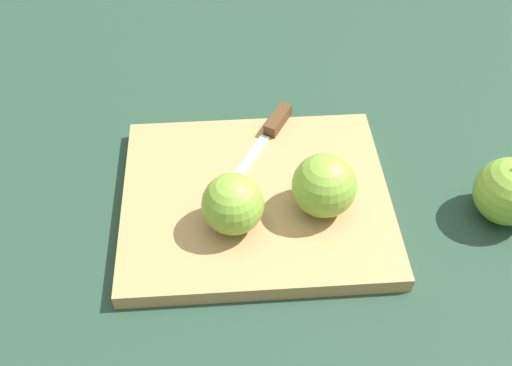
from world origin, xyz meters
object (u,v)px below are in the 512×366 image
apple_half_left (324,186)px  apple_half_right (233,204)px  apple_whole (509,191)px  knife (275,125)px

apple_half_left → apple_half_right: apple_half_left is taller
apple_half_right → apple_whole: same height
apple_half_right → apple_whole: size_ratio=0.77×
apple_half_left → apple_half_right: bearing=-82.9°
knife → apple_half_right: bearing=8.9°
apple_half_left → knife: 0.16m
apple_half_right → knife: bearing=88.1°
apple_half_right → apple_whole: (-0.34, -0.01, -0.02)m
knife → apple_whole: apple_whole is taller
apple_half_right → knife: apple_half_right is taller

